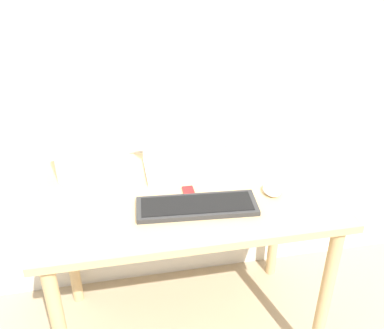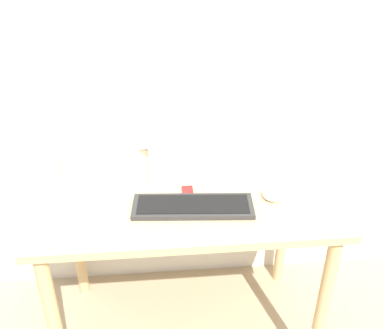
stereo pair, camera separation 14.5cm
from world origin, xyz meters
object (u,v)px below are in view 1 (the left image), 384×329
Objects in this scene: laptop at (187,156)px; keyboard at (197,206)px; mp3_player at (188,191)px; mouse at (272,190)px; vase at (69,153)px.

laptop is 0.79× the size of keyboard.
keyboard is 0.11m from mp3_player.
mouse is 0.78m from vase.
mp3_player is at bearing 166.99° from mouse.
vase is (-0.73, 0.25, 0.10)m from mouse.
vase is (-0.44, 0.29, 0.10)m from keyboard.
mouse is at bearing -42.79° from laptop.
keyboard is at bearing -33.14° from vase.
laptop is 6.80× the size of mp3_player.
vase reaches higher than laptop.
laptop is 1.49× the size of vase.
mp3_player is at bearing 95.51° from keyboard.
vase reaches higher than mouse.
mouse reaches higher than mp3_player.
laptop reaches higher than mp3_player.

